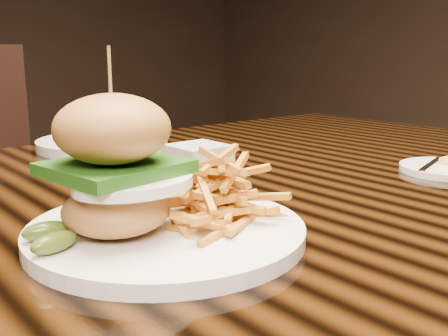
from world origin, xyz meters
TOP-DOWN VIEW (x-y plane):
  - dining_table at (0.00, 0.00)m, footprint 1.60×0.90m
  - burger_plate at (-0.14, -0.16)m, footprint 0.28×0.28m
  - side_saucer at (0.36, -0.20)m, footprint 0.14×0.14m
  - ramekin at (0.08, 0.07)m, footprint 0.10×0.10m
  - far_dish at (0.05, 0.33)m, footprint 0.25×0.25m

SIDE VIEW (x-z plane):
  - dining_table at x=0.00m, z-range 0.30..1.05m
  - side_saucer at x=0.36m, z-range 0.74..0.77m
  - far_dish at x=0.05m, z-range 0.72..0.81m
  - ramekin at x=0.08m, z-range 0.75..0.79m
  - burger_plate at x=-0.14m, z-range 0.70..0.89m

